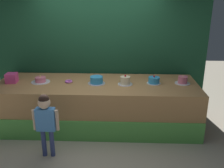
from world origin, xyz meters
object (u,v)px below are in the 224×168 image
at_px(cake_left, 97,80).
at_px(cake_center, 125,81).
at_px(pink_box, 12,78).
at_px(cake_far_left, 41,80).
at_px(donut, 69,81).
at_px(cake_right, 154,80).
at_px(child_figure, 46,117).
at_px(cake_far_right, 183,80).

height_order(cake_left, cake_center, cake_center).
height_order(pink_box, cake_far_left, pink_box).
bearing_deg(donut, cake_center, -3.87).
height_order(donut, cake_right, cake_right).
xyz_separation_m(child_figure, cake_far_right, (2.26, 1.10, 0.25)).
bearing_deg(cake_right, pink_box, -178.89).
bearing_deg(pink_box, cake_right, 1.11).
relative_size(child_figure, cake_far_right, 3.68).
height_order(donut, cake_left, cake_left).
relative_size(cake_right, cake_far_right, 0.93).
relative_size(donut, cake_far_right, 0.51).
distance_m(cake_far_left, cake_center, 1.59).
height_order(child_figure, cake_far_left, child_figure).
distance_m(cake_far_left, cake_right, 2.12).
distance_m(donut, cake_far_left, 0.53).
bearing_deg(child_figure, pink_box, 131.87).
bearing_deg(cake_center, pink_box, 179.33).
xyz_separation_m(child_figure, cake_right, (1.73, 1.08, 0.25)).
bearing_deg(donut, child_figure, -97.36).
xyz_separation_m(pink_box, cake_far_left, (0.53, 0.04, -0.05)).
height_order(cake_right, cake_far_right, cake_far_right).
xyz_separation_m(pink_box, cake_right, (2.65, 0.05, -0.03)).
bearing_deg(cake_far_left, cake_left, -1.82).
xyz_separation_m(cake_left, cake_far_right, (1.59, 0.07, -0.00)).
distance_m(cake_center, cake_right, 0.54).
relative_size(pink_box, donut, 1.38).
relative_size(donut, cake_right, 0.55).
height_order(pink_box, cake_left, pink_box).
height_order(cake_left, cake_far_right, cake_far_right).
xyz_separation_m(cake_left, cake_center, (0.53, -0.03, 0.01)).
bearing_deg(cake_far_right, pink_box, -178.74).
xyz_separation_m(child_figure, cake_far_left, (-0.39, 1.07, 0.23)).
xyz_separation_m(child_figure, cake_left, (0.67, 1.03, 0.26)).
relative_size(child_figure, cake_right, 3.98).
bearing_deg(cake_right, cake_left, -177.43).
bearing_deg(cake_far_right, donut, -179.38).
relative_size(cake_center, cake_far_right, 0.97).
bearing_deg(pink_box, child_figure, -48.13).
bearing_deg(donut, pink_box, -177.47).
distance_m(pink_box, cake_far_left, 0.53).
bearing_deg(child_figure, cake_far_left, 110.16).
xyz_separation_m(cake_far_left, cake_far_right, (2.65, 0.03, 0.02)).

